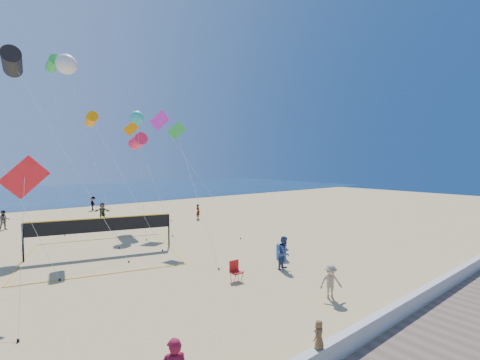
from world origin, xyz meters
TOP-DOWN VIEW (x-y plane):
  - ground at (0.00, 0.00)m, footprint 120.00×120.00m
  - ocean at (0.00, 62.00)m, footprint 140.00×50.00m
  - toddler at (0.16, -3.01)m, footprint 0.42×0.30m
  - bystander_a at (5.59, 3.48)m, footprint 1.04×0.91m
  - bystander_b at (4.29, -0.43)m, footprint 1.10×0.97m
  - far_person_1 at (2.09, 25.17)m, footprint 1.65×1.21m
  - far_person_2 at (9.94, 19.73)m, footprint 0.37×0.56m
  - far_person_3 at (-5.82, 25.50)m, footprint 0.87×0.71m
  - far_person_4 at (3.13, 32.90)m, footprint 1.09×1.25m
  - camp_chair at (2.46, 3.75)m, footprint 0.55×0.67m
  - trash_barrel at (6.74, 4.82)m, footprint 0.72×0.72m
  - volleyball_net at (-1.30, 12.66)m, footprint 10.45×10.34m
  - kite_1 at (-5.39, 16.58)m, footprint 5.48×8.19m
  - kite_2 at (-1.17, 15.09)m, footprint 3.58×5.19m
  - kite_3 at (-5.64, 7.75)m, footprint 1.87×4.37m
  - kite_4 at (4.13, 12.60)m, footprint 2.16×8.10m
  - kite_5 at (5.65, 18.50)m, footprint 3.47×8.82m
  - kite_6 at (-1.53, 20.94)m, footprint 2.40×8.66m
  - kite_7 at (3.75, 19.77)m, footprint 2.19×6.20m
  - kite_8 at (-2.26, 22.45)m, footprint 0.89×3.71m
  - kite_9 at (5.45, 25.38)m, footprint 2.78×5.55m
  - kite_10 at (4.01, 20.31)m, footprint 1.37×7.45m

SIDE VIEW (x-z plane):
  - ground at x=0.00m, z-range 0.00..0.00m
  - ocean at x=0.00m, z-range 0.00..0.03m
  - trash_barrel at x=6.74m, z-range 0.00..0.91m
  - camp_chair at x=2.46m, z-range 0.01..1.09m
  - bystander_b at x=4.29m, z-range 0.00..1.47m
  - far_person_2 at x=9.94m, z-range 0.00..1.53m
  - far_person_3 at x=-5.82m, z-range 0.00..1.67m
  - far_person_4 at x=3.13m, z-range 0.00..1.68m
  - far_person_1 at x=2.09m, z-range 0.00..1.73m
  - bystander_a at x=5.59m, z-range 0.00..1.78m
  - toddler at x=0.16m, z-range 0.60..1.39m
  - volleyball_net at x=-1.30m, z-range 0.42..2.71m
  - kite_3 at x=-5.64m, z-range 1.91..7.97m
  - kite_4 at x=4.13m, z-range 3.07..11.88m
  - kite_10 at x=4.01m, z-range 3.49..11.93m
  - kite_2 at x=-1.17m, z-range 4.11..13.27m
  - kite_9 at x=5.45m, z-range 3.75..13.96m
  - kite_5 at x=5.65m, z-range 3.84..14.37m
  - kite_7 at x=3.75m, z-range 4.57..14.93m
  - kite_1 at x=-5.39m, z-range 5.67..18.47m
  - kite_6 at x=-1.53m, z-range 6.44..20.93m
  - kite_8 at x=-2.26m, z-range 6.69..21.22m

